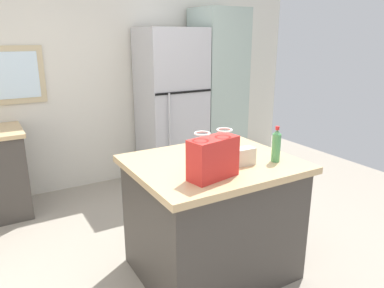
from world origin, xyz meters
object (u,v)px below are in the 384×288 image
Objects in this scene: tall_cabinet at (217,93)px; bottle at (276,146)px; refrigerator at (172,107)px; shopping_bag at (213,158)px; kitchen_island at (212,217)px; small_box at (242,157)px.

tall_cabinet is 2.28m from bottle.
refrigerator is at bearing 83.52° from bottle.
tall_cabinet is 5.99× the size of shopping_bag.
kitchen_island is 2.01m from refrigerator.
kitchen_island is at bearing 126.98° from small_box.
refrigerator is 7.18× the size of bottle.
tall_cabinet is 2.59m from shopping_bag.
kitchen_island is 0.56× the size of tall_cabinet.
tall_cabinet reaches higher than refrigerator.
shopping_bag is 1.35× the size of bottle.
refrigerator is 5.32× the size of shopping_bag.
tall_cabinet reaches higher than bottle.
kitchen_island is 0.72m from bottle.
refrigerator is 10.65× the size of small_box.
refrigerator is (0.62, 1.86, 0.47)m from kitchen_island.
refrigerator is 2.11m from bottle.
kitchen_island is 4.49× the size of bottle.
refrigerator is 0.68m from tall_cabinet.
bottle is at bearing 3.67° from shopping_bag.
shopping_bag is (-0.18, -0.27, 0.58)m from kitchen_island.
shopping_bag is at bearing -123.63° from kitchen_island.
small_box is at bearing -103.54° from refrigerator.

